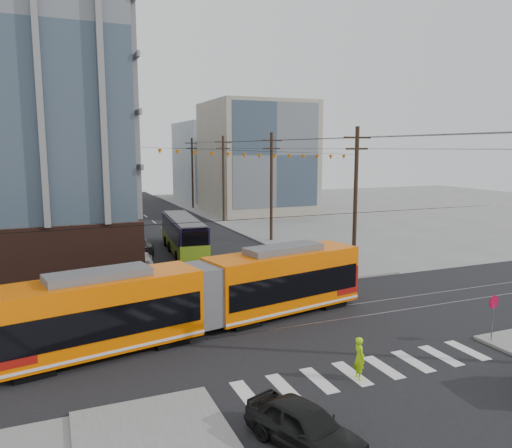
{
  "coord_description": "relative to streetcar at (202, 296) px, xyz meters",
  "views": [
    {
      "loc": [
        -12.17,
        -19.82,
        9.46
      ],
      "look_at": [
        -0.08,
        9.35,
        4.63
      ],
      "focal_mm": 35.0,
      "sensor_mm": 36.0,
      "label": 1
    }
  ],
  "objects": [
    {
      "name": "ground",
      "position": [
        5.22,
        -4.22,
        -1.91
      ],
      "size": [
        160.0,
        160.0,
        0.0
      ],
      "primitive_type": "plane",
      "color": "slate"
    },
    {
      "name": "bg_bldg_nw_near",
      "position": [
        -11.78,
        47.78,
        7.09
      ],
      "size": [
        18.0,
        16.0,
        18.0
      ],
      "primitive_type": "cube",
      "color": "#8C99A5",
      "rests_on": "ground"
    },
    {
      "name": "bg_bldg_ne_near",
      "position": [
        21.22,
        43.78,
        6.09
      ],
      "size": [
        14.0,
        14.0,
        16.0
      ],
      "primitive_type": "cube",
      "color": "gray",
      "rests_on": "ground"
    },
    {
      "name": "bg_bldg_nw_far",
      "position": [
        -8.78,
        67.78,
        8.09
      ],
      "size": [
        16.0,
        18.0,
        20.0
      ],
      "primitive_type": "cube",
      "color": "gray",
      "rests_on": "ground"
    },
    {
      "name": "bg_bldg_ne_far",
      "position": [
        23.22,
        63.78,
        5.09
      ],
      "size": [
        16.0,
        16.0,
        14.0
      ],
      "primitive_type": "cube",
      "color": "#8C99A5",
      "rests_on": "ground"
    },
    {
      "name": "utility_pole_far",
      "position": [
        13.72,
        51.78,
        3.59
      ],
      "size": [
        0.3,
        0.3,
        11.0
      ],
      "primitive_type": "cylinder",
      "color": "black",
      "rests_on": "ground"
    },
    {
      "name": "streetcar",
      "position": [
        0.0,
        0.0,
        0.0
      ],
      "size": [
        19.93,
        6.67,
        3.81
      ],
      "primitive_type": null,
      "rotation": [
        0.0,
        0.0,
        0.2
      ],
      "color": "#ED6000",
      "rests_on": "ground"
    },
    {
      "name": "city_bus",
      "position": [
        4.1,
        19.99,
        -0.27
      ],
      "size": [
        3.47,
        11.71,
        3.27
      ],
      "primitive_type": null,
      "rotation": [
        0.0,
        0.0,
        -0.08
      ],
      "color": "black",
      "rests_on": "ground"
    },
    {
      "name": "black_sedan",
      "position": [
        0.09,
        -11.09,
        -1.17
      ],
      "size": [
        3.16,
        4.64,
        1.47
      ],
      "primitive_type": "imported",
      "rotation": [
        0.0,
        0.0,
        0.37
      ],
      "color": "black",
      "rests_on": "ground"
    },
    {
      "name": "parked_car_silver",
      "position": [
        0.25,
        8.93,
        -1.21
      ],
      "size": [
        1.86,
        4.35,
        1.39
      ],
      "primitive_type": "imported",
      "rotation": [
        0.0,
        0.0,
        3.23
      ],
      "color": "#9199A1",
      "rests_on": "ground"
    },
    {
      "name": "parked_car_white",
      "position": [
        -0.49,
        15.46,
        -1.3
      ],
      "size": [
        2.3,
        4.39,
        1.22
      ],
      "primitive_type": "imported",
      "rotation": [
        0.0,
        0.0,
        2.99
      ],
      "color": "beige",
      "rests_on": "ground"
    },
    {
      "name": "parked_car_grey",
      "position": [
        0.08,
        21.18,
        -1.2
      ],
      "size": [
        2.49,
        5.15,
        1.41
      ],
      "primitive_type": "imported",
      "rotation": [
        0.0,
        0.0,
        3.11
      ],
      "color": "#4E4E4E",
      "rests_on": "ground"
    },
    {
      "name": "pedestrian",
      "position": [
        4.43,
        -7.72,
        -1.0
      ],
      "size": [
        0.52,
        0.71,
        1.81
      ],
      "primitive_type": "imported",
      "rotation": [
        0.0,
        0.0,
        1.44
      ],
      "color": "#A9E90D",
      "rests_on": "ground"
    },
    {
      "name": "stop_sign",
      "position": [
        12.61,
        -6.96,
        -0.77
      ],
      "size": [
        0.78,
        0.78,
        2.26
      ],
      "primitive_type": null,
      "rotation": [
        0.0,
        0.0,
        0.15
      ],
      "color": "#A50026",
      "rests_on": "ground"
    },
    {
      "name": "jersey_barrier",
      "position": [
        13.52,
        9.93,
        -1.47
      ],
      "size": [
        1.56,
        4.48,
        0.88
      ],
      "primitive_type": "cube",
      "rotation": [
        0.0,
        0.0,
        0.13
      ],
      "color": "slate",
      "rests_on": "ground"
    }
  ]
}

